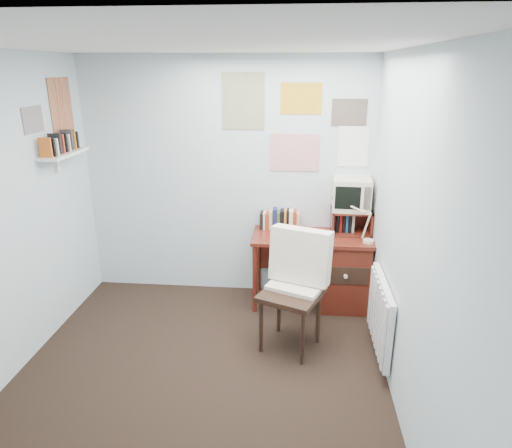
{
  "coord_description": "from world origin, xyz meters",
  "views": [
    {
      "loc": [
        0.73,
        -2.87,
        2.37
      ],
      "look_at": [
        0.38,
        0.97,
        1.04
      ],
      "focal_mm": 32.0,
      "sensor_mm": 36.0,
      "label": 1
    }
  ],
  "objects_px": {
    "desk_lamp": "(370,223)",
    "radiator": "(381,315)",
    "crt_tv": "(352,192)",
    "wall_shelf": "(64,154)",
    "desk": "(337,269)",
    "desk_chair": "(291,295)",
    "tv_riser": "(351,221)"
  },
  "relations": [
    {
      "from": "radiator",
      "to": "wall_shelf",
      "type": "distance_m",
      "value": 3.15
    },
    {
      "from": "desk",
      "to": "desk_chair",
      "type": "relative_size",
      "value": 1.17
    },
    {
      "from": "desk",
      "to": "tv_riser",
      "type": "relative_size",
      "value": 3.0
    },
    {
      "from": "desk_chair",
      "to": "crt_tv",
      "type": "distance_m",
      "value": 1.3
    },
    {
      "from": "desk",
      "to": "tv_riser",
      "type": "distance_m",
      "value": 0.51
    },
    {
      "from": "radiator",
      "to": "crt_tv",
      "type": "bearing_deg",
      "value": 99.69
    },
    {
      "from": "desk",
      "to": "crt_tv",
      "type": "distance_m",
      "value": 0.8
    },
    {
      "from": "radiator",
      "to": "desk",
      "type": "bearing_deg",
      "value": 107.24
    },
    {
      "from": "tv_riser",
      "to": "wall_shelf",
      "type": "distance_m",
      "value": 2.83
    },
    {
      "from": "desk_chair",
      "to": "wall_shelf",
      "type": "distance_m",
      "value": 2.42
    },
    {
      "from": "wall_shelf",
      "to": "crt_tv",
      "type": "bearing_deg",
      "value": 10.78
    },
    {
      "from": "desk_lamp",
      "to": "radiator",
      "type": "distance_m",
      "value": 0.95
    },
    {
      "from": "desk_lamp",
      "to": "tv_riser",
      "type": "height_order",
      "value": "desk_lamp"
    },
    {
      "from": "tv_riser",
      "to": "desk_lamp",
      "type": "bearing_deg",
      "value": -59.85
    },
    {
      "from": "desk_chair",
      "to": "wall_shelf",
      "type": "height_order",
      "value": "wall_shelf"
    },
    {
      "from": "crt_tv",
      "to": "wall_shelf",
      "type": "xyz_separation_m",
      "value": [
        -2.68,
        -0.51,
        0.43
      ]
    },
    {
      "from": "radiator",
      "to": "desk_lamp",
      "type": "bearing_deg",
      "value": 91.47
    },
    {
      "from": "desk_chair",
      "to": "radiator",
      "type": "distance_m",
      "value": 0.76
    },
    {
      "from": "desk_chair",
      "to": "wall_shelf",
      "type": "bearing_deg",
      "value": -169.13
    },
    {
      "from": "desk_lamp",
      "to": "crt_tv",
      "type": "relative_size",
      "value": 1.06
    },
    {
      "from": "desk_chair",
      "to": "wall_shelf",
      "type": "relative_size",
      "value": 1.66
    },
    {
      "from": "desk_lamp",
      "to": "radiator",
      "type": "relative_size",
      "value": 0.49
    },
    {
      "from": "desk_chair",
      "to": "radiator",
      "type": "bearing_deg",
      "value": 15.03
    },
    {
      "from": "desk",
      "to": "desk_chair",
      "type": "height_order",
      "value": "desk_chair"
    },
    {
      "from": "desk_chair",
      "to": "tv_riser",
      "type": "xyz_separation_m",
      "value": [
        0.58,
        0.94,
        0.37
      ]
    },
    {
      "from": "desk_lamp",
      "to": "desk_chair",
      "type": "bearing_deg",
      "value": -130.41
    },
    {
      "from": "desk_lamp",
      "to": "radiator",
      "type": "bearing_deg",
      "value": -81.79
    },
    {
      "from": "desk",
      "to": "radiator",
      "type": "xyz_separation_m",
      "value": [
        0.29,
        -0.93,
        0.01
      ]
    },
    {
      "from": "desk",
      "to": "desk_lamp",
      "type": "bearing_deg",
      "value": -28.84
    },
    {
      "from": "desk_chair",
      "to": "crt_tv",
      "type": "height_order",
      "value": "crt_tv"
    },
    {
      "from": "desk",
      "to": "crt_tv",
      "type": "relative_size",
      "value": 3.24
    },
    {
      "from": "desk_chair",
      "to": "desk",
      "type": "bearing_deg",
      "value": 83.57
    }
  ]
}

